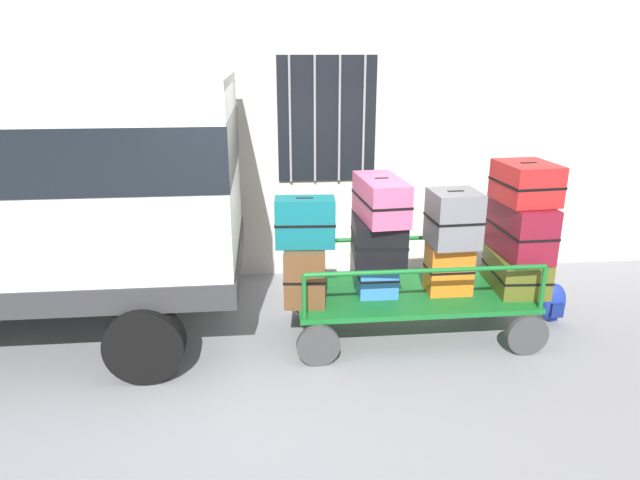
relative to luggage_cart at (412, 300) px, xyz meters
name	(u,v)px	position (x,y,z in m)	size (l,w,h in m)	color
ground_plane	(309,359)	(-1.09, -0.42, -0.38)	(40.00, 40.00, 0.00)	gray
building_wall	(292,76)	(-1.09, 1.96, 2.12)	(12.00, 0.38, 5.00)	beige
luggage_cart	(412,300)	(0.00, 0.00, 0.00)	(2.43, 1.12, 0.46)	#146023
cart_railing	(414,259)	(0.00, 0.00, 0.45)	(2.31, 0.99, 0.45)	#146023
suitcase_left_bottom	(305,271)	(-1.09, 0.01, 0.36)	(0.46, 0.68, 0.56)	brown
suitcase_left_middle	(304,222)	(-1.09, -0.03, 0.88)	(0.59, 0.33, 0.48)	#0F5960
suitcase_midleft_bottom	(377,276)	(-0.36, 0.02, 0.28)	(0.40, 0.36, 0.40)	#3372C6
suitcase_midleft_middle	(378,237)	(-0.36, 0.02, 0.68)	(0.57, 0.78, 0.41)	black
suitcase_midleft_top	(381,199)	(-0.36, -0.04, 1.09)	(0.45, 0.82, 0.40)	#CC4C72
suitcase_center_bottom	(449,268)	(0.36, 0.00, 0.34)	(0.45, 0.32, 0.52)	orange
suitcase_center_middle	(454,218)	(0.36, -0.03, 0.87)	(0.48, 0.49, 0.55)	slate
suitcase_midright_bottom	(516,271)	(1.09, 0.03, 0.26)	(0.53, 0.76, 0.37)	#4C5119
suitcase_midright_middle	(521,229)	(1.09, 0.04, 0.72)	(0.44, 0.81, 0.55)	maroon
suitcase_midright_top	(526,183)	(1.09, 0.04, 1.20)	(0.55, 0.65, 0.40)	#B21E1E
backpack	(553,303)	(1.60, 0.11, -0.16)	(0.27, 0.22, 0.44)	navy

